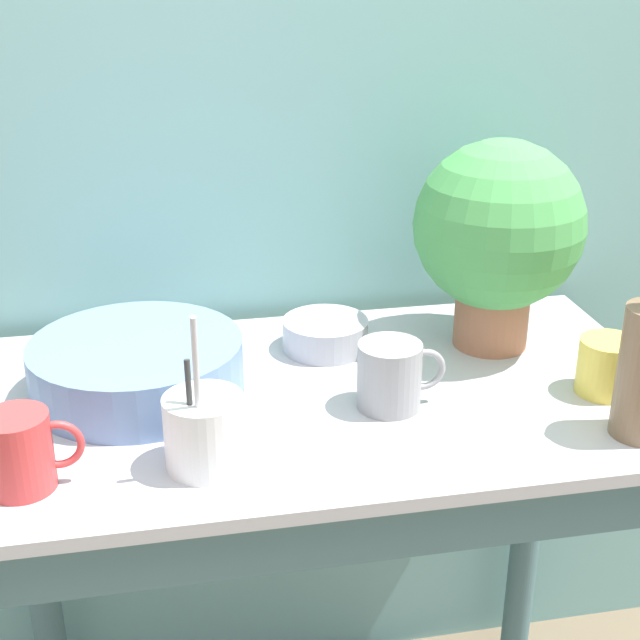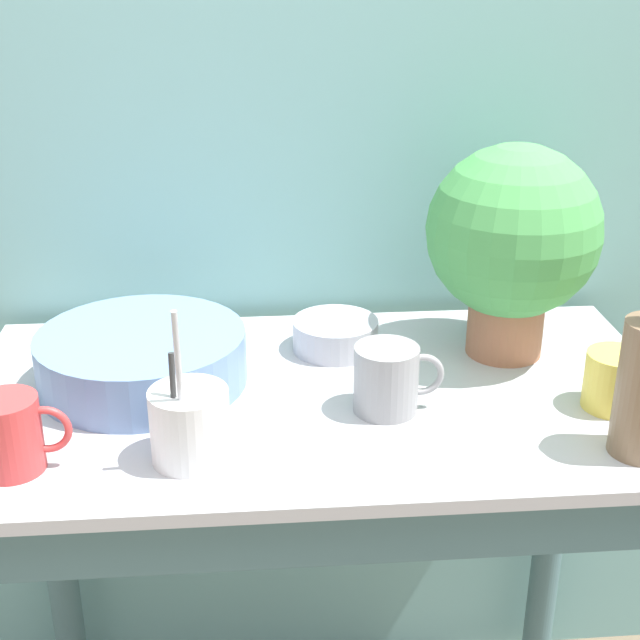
{
  "view_description": "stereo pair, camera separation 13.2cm",
  "coord_description": "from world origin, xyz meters",
  "px_view_note": "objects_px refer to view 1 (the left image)",
  "views": [
    {
      "loc": [
        -0.23,
        -0.89,
        1.49
      ],
      "look_at": [
        0.0,
        0.3,
        0.97
      ],
      "focal_mm": 50.0,
      "sensor_mm": 36.0,
      "label": 1
    },
    {
      "loc": [
        -0.1,
        -0.91,
        1.49
      ],
      "look_at": [
        0.0,
        0.3,
        0.97
      ],
      "focal_mm": 50.0,
      "sensor_mm": 36.0,
      "label": 2
    }
  ],
  "objects_px": {
    "potted_plant": "(498,231)",
    "utensil_cup": "(204,431)",
    "bowl_wash_large": "(137,367)",
    "bowl_small_steel": "(325,334)",
    "mug_grey": "(391,375)",
    "mug_red": "(20,452)",
    "mug_yellow": "(608,366)"
  },
  "relations": [
    {
      "from": "potted_plant",
      "to": "utensil_cup",
      "type": "bearing_deg",
      "value": -150.05
    },
    {
      "from": "bowl_wash_large",
      "to": "utensil_cup",
      "type": "height_order",
      "value": "utensil_cup"
    },
    {
      "from": "bowl_wash_large",
      "to": "bowl_small_steel",
      "type": "distance_m",
      "value": 0.33
    },
    {
      "from": "bowl_wash_large",
      "to": "bowl_small_steel",
      "type": "relative_size",
      "value": 2.24
    },
    {
      "from": "potted_plant",
      "to": "mug_grey",
      "type": "bearing_deg",
      "value": -141.24
    },
    {
      "from": "mug_red",
      "to": "bowl_small_steel",
      "type": "height_order",
      "value": "mug_red"
    },
    {
      "from": "mug_red",
      "to": "utensil_cup",
      "type": "height_order",
      "value": "utensil_cup"
    },
    {
      "from": "potted_plant",
      "to": "mug_red",
      "type": "xyz_separation_m",
      "value": [
        -0.74,
        -0.3,
        -0.15
      ]
    },
    {
      "from": "potted_plant",
      "to": "mug_yellow",
      "type": "xyz_separation_m",
      "value": [
        0.11,
        -0.2,
        -0.16
      ]
    },
    {
      "from": "mug_yellow",
      "to": "utensil_cup",
      "type": "distance_m",
      "value": 0.62
    },
    {
      "from": "mug_grey",
      "to": "mug_yellow",
      "type": "relative_size",
      "value": 1.08
    },
    {
      "from": "potted_plant",
      "to": "mug_yellow",
      "type": "height_order",
      "value": "potted_plant"
    },
    {
      "from": "mug_grey",
      "to": "mug_red",
      "type": "bearing_deg",
      "value": -167.03
    },
    {
      "from": "mug_grey",
      "to": "mug_yellow",
      "type": "height_order",
      "value": "mug_grey"
    },
    {
      "from": "bowl_small_steel",
      "to": "potted_plant",
      "type": "bearing_deg",
      "value": -7.22
    },
    {
      "from": "bowl_small_steel",
      "to": "utensil_cup",
      "type": "height_order",
      "value": "utensil_cup"
    },
    {
      "from": "utensil_cup",
      "to": "mug_red",
      "type": "bearing_deg",
      "value": -178.35
    },
    {
      "from": "bowl_wash_large",
      "to": "utensil_cup",
      "type": "bearing_deg",
      "value": -69.54
    },
    {
      "from": "bowl_wash_large",
      "to": "mug_yellow",
      "type": "distance_m",
      "value": 0.72
    },
    {
      "from": "mug_grey",
      "to": "bowl_small_steel",
      "type": "bearing_deg",
      "value": 104.36
    },
    {
      "from": "potted_plant",
      "to": "bowl_small_steel",
      "type": "height_order",
      "value": "potted_plant"
    },
    {
      "from": "mug_grey",
      "to": "utensil_cup",
      "type": "xyz_separation_m",
      "value": [
        -0.28,
        -0.11,
        0.0
      ]
    },
    {
      "from": "bowl_wash_large",
      "to": "utensil_cup",
      "type": "relative_size",
      "value": 1.41
    },
    {
      "from": "bowl_wash_large",
      "to": "mug_yellow",
      "type": "relative_size",
      "value": 2.61
    },
    {
      "from": "mug_yellow",
      "to": "utensil_cup",
      "type": "xyz_separation_m",
      "value": [
        -0.62,
        -0.09,
        0.01
      ]
    },
    {
      "from": "mug_red",
      "to": "utensil_cup",
      "type": "xyz_separation_m",
      "value": [
        0.23,
        0.01,
        -0.0
      ]
    },
    {
      "from": "mug_red",
      "to": "mug_yellow",
      "type": "distance_m",
      "value": 0.85
    },
    {
      "from": "bowl_wash_large",
      "to": "potted_plant",
      "type": "bearing_deg",
      "value": 5.96
    },
    {
      "from": "bowl_wash_large",
      "to": "bowl_small_steel",
      "type": "xyz_separation_m",
      "value": [
        0.31,
        0.1,
        -0.02
      ]
    },
    {
      "from": "bowl_wash_large",
      "to": "mug_red",
      "type": "height_order",
      "value": "mug_red"
    },
    {
      "from": "potted_plant",
      "to": "mug_yellow",
      "type": "bearing_deg",
      "value": -60.58
    },
    {
      "from": "mug_grey",
      "to": "mug_yellow",
      "type": "xyz_separation_m",
      "value": [
        0.34,
        -0.02,
        -0.01
      ]
    }
  ]
}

